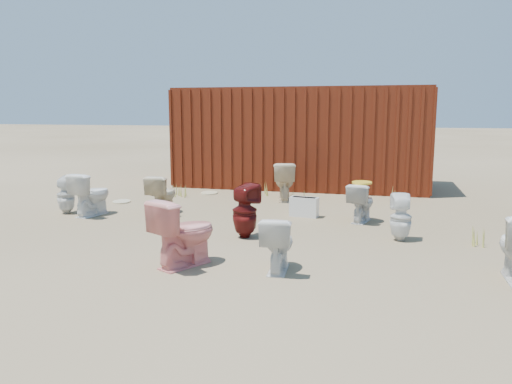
% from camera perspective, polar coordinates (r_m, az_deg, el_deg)
% --- Properties ---
extents(ground, '(100.00, 100.00, 0.00)m').
position_cam_1_polar(ground, '(7.70, -1.13, -4.75)').
color(ground, brown).
rests_on(ground, ground).
extents(shipping_container, '(6.00, 2.40, 2.40)m').
position_cam_1_polar(shipping_container, '(12.57, 5.30, 6.23)').
color(shipping_container, '#53150D').
rests_on(shipping_container, ground).
extents(toilet_front_a, '(0.57, 0.83, 0.77)m').
position_cam_1_polar(toilet_front_a, '(9.41, -18.33, -0.23)').
color(toilet_front_a, white).
rests_on(toilet_front_a, ground).
extents(toilet_front_pink, '(0.79, 0.94, 0.83)m').
position_cam_1_polar(toilet_front_pink, '(6.10, -8.20, -4.56)').
color(toilet_front_pink, pink).
rests_on(toilet_front_pink, ground).
extents(toilet_front_c, '(0.41, 0.67, 0.66)m').
position_cam_1_polar(toilet_front_c, '(5.88, 2.51, -5.90)').
color(toilet_front_c, white).
rests_on(toilet_front_c, ground).
extents(toilet_front_maroon, '(0.48, 0.48, 0.80)m').
position_cam_1_polar(toilet_front_maroon, '(7.36, -1.29, -2.18)').
color(toilet_front_maroon, '#56100E').
rests_on(toilet_front_maroon, ground).
extents(toilet_back_a, '(0.32, 0.33, 0.69)m').
position_cam_1_polar(toilet_back_a, '(9.75, -20.90, -0.30)').
color(toilet_back_a, silver).
rests_on(toilet_back_a, ground).
extents(toilet_back_beige_left, '(0.40, 0.70, 0.71)m').
position_cam_1_polar(toilet_back_beige_left, '(9.22, -10.65, -0.29)').
color(toilet_back_beige_left, beige).
rests_on(toilet_back_beige_left, ground).
extents(toilet_back_beige_right, '(0.61, 0.87, 0.80)m').
position_cam_1_polar(toilet_back_beige_right, '(10.46, 3.24, 1.24)').
color(toilet_back_beige_right, beige).
rests_on(toilet_back_beige_right, ground).
extents(toilet_back_yellowlid, '(0.51, 0.71, 0.66)m').
position_cam_1_polar(toilet_back_yellowlid, '(8.61, 11.94, -1.19)').
color(toilet_back_yellowlid, silver).
rests_on(toilet_back_yellowlid, ground).
extents(toilet_back_e, '(0.34, 0.35, 0.68)m').
position_cam_1_polar(toilet_back_e, '(7.51, 16.22, -2.81)').
color(toilet_back_e, white).
rests_on(toilet_back_e, ground).
extents(yellow_lid, '(0.33, 0.42, 0.02)m').
position_cam_1_polar(yellow_lid, '(8.56, 12.02, 1.06)').
color(yellow_lid, gold).
rests_on(yellow_lid, toilet_back_yellowlid).
extents(loose_tank, '(0.52, 0.27, 0.35)m').
position_cam_1_polar(loose_tank, '(8.90, 5.52, -1.70)').
color(loose_tank, silver).
rests_on(loose_tank, ground).
extents(loose_lid_near, '(0.49, 0.57, 0.02)m').
position_cam_1_polar(loose_lid_near, '(11.40, -5.36, -0.10)').
color(loose_lid_near, beige).
rests_on(loose_lid_near, ground).
extents(loose_lid_far, '(0.49, 0.56, 0.02)m').
position_cam_1_polar(loose_lid_far, '(10.64, -15.10, -1.06)').
color(loose_lid_far, '#C0B38B').
rests_on(loose_lid_far, ground).
extents(weed_clump_a, '(0.36, 0.36, 0.26)m').
position_cam_1_polar(weed_clump_a, '(11.09, -8.58, 0.19)').
color(weed_clump_a, '#AAA944').
rests_on(weed_clump_a, ground).
extents(weed_clump_b, '(0.32, 0.32, 0.25)m').
position_cam_1_polar(weed_clump_b, '(10.34, 4.72, -0.43)').
color(weed_clump_b, '#AAA944').
rests_on(weed_clump_b, ground).
extents(weed_clump_c, '(0.36, 0.36, 0.31)m').
position_cam_1_polar(weed_clump_c, '(10.35, 15.87, -0.58)').
color(weed_clump_c, '#AAA944').
rests_on(weed_clump_c, ground).
extents(weed_clump_d, '(0.30, 0.30, 0.27)m').
position_cam_1_polar(weed_clump_d, '(11.13, 1.05, 0.35)').
color(weed_clump_d, '#AAA944').
rests_on(weed_clump_d, ground).
extents(weed_clump_e, '(0.34, 0.34, 0.26)m').
position_cam_1_polar(weed_clump_e, '(10.85, 11.14, -0.08)').
color(weed_clump_e, '#AAA944').
rests_on(weed_clump_e, ground).
extents(weed_clump_f, '(0.28, 0.28, 0.27)m').
position_cam_1_polar(weed_clump_f, '(7.68, 24.41, -4.60)').
color(weed_clump_f, '#AAA944').
rests_on(weed_clump_f, ground).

